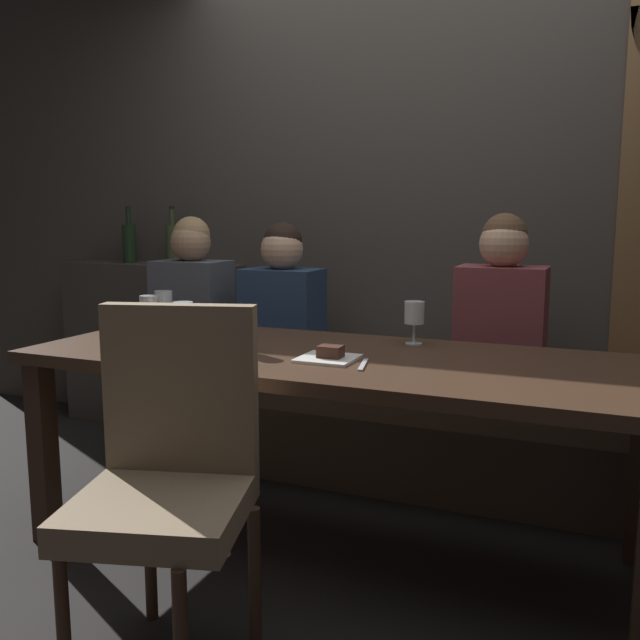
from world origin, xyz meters
TOP-DOWN VIEW (x-y plane):
  - ground at (0.00, 0.00)m, footprint 9.00×9.00m
  - back_wall_tiled at (0.00, 1.22)m, footprint 6.00×0.12m
  - back_counter at (-1.55, 1.04)m, footprint 1.10×0.28m
  - dining_table at (0.00, 0.00)m, footprint 2.20×0.84m
  - banquette_bench at (0.00, 0.70)m, footprint 2.50×0.44m
  - chair_near_side at (-0.19, -0.72)m, footprint 0.54×0.54m
  - diner_redhead at (-1.03, 0.68)m, footprint 0.36×0.24m
  - diner_bearded at (-0.54, 0.69)m, footprint 0.36×0.24m
  - diner_far_end at (0.48, 0.69)m, footprint 0.36×0.24m
  - wine_bottle_dark_red at (-1.69, 1.03)m, footprint 0.08×0.08m
  - wine_bottle_pale_label at (-1.41, 1.05)m, footprint 0.08×0.08m
  - wine_glass_far_left at (0.21, 0.29)m, footprint 0.08×0.08m
  - wine_glass_far_right at (-0.83, 0.05)m, footprint 0.08×0.08m
  - wine_glass_end_left at (-0.32, -0.10)m, footprint 0.08×0.08m
  - wine_glass_near_left at (-0.88, 0.22)m, footprint 0.08×0.08m
  - wine_glass_center_back at (-0.58, -0.07)m, footprint 0.08×0.08m
  - espresso_cup at (-0.56, 0.28)m, footprint 0.12×0.12m
  - dessert_plate at (0.03, -0.10)m, footprint 0.19×0.19m
  - fork_on_table at (0.16, -0.14)m, footprint 0.05×0.17m
  - folded_napkin at (-0.67, -0.16)m, footprint 0.13×0.12m

SIDE VIEW (x-z plane):
  - ground at x=0.00m, z-range 0.00..0.00m
  - banquette_bench at x=0.00m, z-range 0.00..0.45m
  - back_counter at x=-1.55m, z-range 0.00..0.95m
  - chair_near_side at x=-0.19m, z-range 0.07..1.05m
  - dining_table at x=0.00m, z-range 0.28..1.02m
  - fork_on_table at x=0.16m, z-range 0.74..0.75m
  - folded_napkin at x=-0.67m, z-range 0.74..0.75m
  - dessert_plate at x=0.03m, z-range 0.73..0.78m
  - espresso_cup at x=-0.56m, z-range 0.73..0.80m
  - diner_bearded at x=-0.54m, z-range 0.43..1.17m
  - diner_redhead at x=-1.03m, z-range 0.43..1.20m
  - diner_far_end at x=0.48m, z-range 0.43..1.21m
  - wine_glass_center_back at x=-0.58m, z-range 0.77..0.93m
  - wine_glass_end_left at x=-0.32m, z-range 0.77..0.93m
  - wine_glass_far_left at x=0.21m, z-range 0.77..0.94m
  - wine_glass_far_right at x=-0.83m, z-range 0.77..0.94m
  - wine_glass_near_left at x=-0.88m, z-range 0.77..0.94m
  - wine_bottle_dark_red at x=-1.69m, z-range 0.91..1.23m
  - wine_bottle_pale_label at x=-1.41m, z-range 0.91..1.23m
  - back_wall_tiled at x=0.00m, z-range 0.00..3.00m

